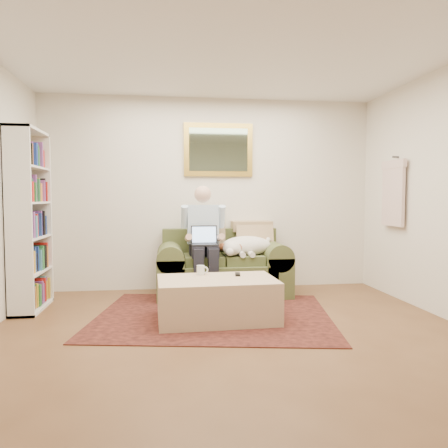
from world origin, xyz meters
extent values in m
cube|color=brown|center=(0.00, 0.00, 0.00)|extent=(4.50, 5.00, 0.01)
cube|color=white|center=(0.00, 0.00, 2.60)|extent=(4.50, 5.00, 0.01)
cube|color=silver|center=(0.00, 2.50, 1.30)|extent=(4.50, 0.01, 2.60)
cube|color=black|center=(-0.11, 1.05, 0.01)|extent=(2.73, 2.33, 0.01)
cube|color=#50532C|center=(0.12, 2.01, 0.21)|extent=(1.27, 0.81, 0.41)
cube|color=#50532C|center=(0.12, 2.36, 0.62)|extent=(1.53, 0.18, 0.42)
cube|color=#50532C|center=(-0.55, 2.01, 0.25)|extent=(0.33, 0.81, 0.84)
cube|color=#50532C|center=(0.79, 2.01, 0.25)|extent=(0.33, 0.81, 0.84)
cube|color=#50532C|center=(-0.13, 1.96, 0.47)|extent=(0.48, 0.55, 0.12)
cube|color=#50532C|center=(0.37, 1.96, 0.47)|extent=(0.48, 0.55, 0.12)
cube|color=black|center=(-0.13, 1.77, 0.68)|extent=(0.32, 0.23, 0.02)
cube|color=black|center=(-0.13, 1.89, 0.79)|extent=(0.32, 0.06, 0.22)
cube|color=#99BFF2|center=(-0.13, 1.88, 0.79)|extent=(0.29, 0.04, 0.19)
cube|color=#D0AF8A|center=(-0.09, 0.87, 0.22)|extent=(1.21, 0.80, 0.43)
cylinder|color=white|center=(-0.24, 1.11, 0.48)|extent=(0.08, 0.08, 0.10)
cube|color=black|center=(0.15, 1.03, 0.44)|extent=(0.07, 0.16, 0.02)
cube|color=gold|center=(0.12, 2.48, 1.90)|extent=(0.94, 0.04, 0.72)
cube|color=gray|center=(0.12, 2.46, 1.90)|extent=(0.80, 0.01, 0.58)
camera|label=1|loc=(-0.59, -3.48, 1.25)|focal=35.00mm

